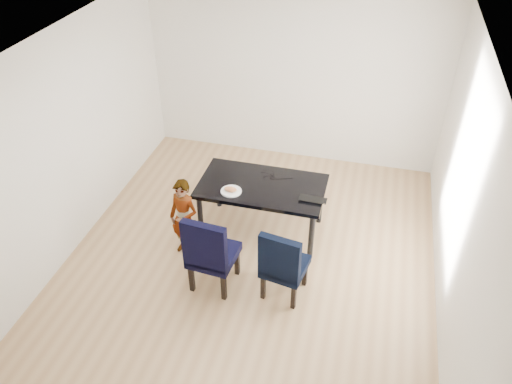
% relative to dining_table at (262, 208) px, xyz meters
% --- Properties ---
extents(floor, '(4.50, 5.00, 0.01)m').
position_rel_dining_table_xyz_m(floor, '(0.00, -0.50, -0.38)').
color(floor, tan).
rests_on(floor, ground).
extents(ceiling, '(4.50, 5.00, 0.01)m').
position_rel_dining_table_xyz_m(ceiling, '(0.00, -0.50, 2.33)').
color(ceiling, white).
rests_on(ceiling, wall_back).
extents(wall_back, '(4.50, 0.01, 2.70)m').
position_rel_dining_table_xyz_m(wall_back, '(0.00, 2.00, 0.98)').
color(wall_back, white).
rests_on(wall_back, ground).
extents(wall_front, '(4.50, 0.01, 2.70)m').
position_rel_dining_table_xyz_m(wall_front, '(0.00, -3.00, 0.98)').
color(wall_front, silver).
rests_on(wall_front, ground).
extents(wall_left, '(0.01, 5.00, 2.70)m').
position_rel_dining_table_xyz_m(wall_left, '(-2.25, -0.50, 0.98)').
color(wall_left, silver).
rests_on(wall_left, ground).
extents(wall_right, '(0.01, 5.00, 2.70)m').
position_rel_dining_table_xyz_m(wall_right, '(2.25, -0.50, 0.98)').
color(wall_right, silver).
rests_on(wall_right, ground).
extents(dining_table, '(1.60, 0.90, 0.75)m').
position_rel_dining_table_xyz_m(dining_table, '(0.00, 0.00, 0.00)').
color(dining_table, black).
rests_on(dining_table, floor).
extents(chair_left, '(0.55, 0.57, 1.06)m').
position_rel_dining_table_xyz_m(chair_left, '(-0.31, -1.06, 0.15)').
color(chair_left, black).
rests_on(chair_left, floor).
extents(chair_right, '(0.54, 0.56, 0.97)m').
position_rel_dining_table_xyz_m(chair_right, '(0.52, -1.00, 0.11)').
color(chair_right, black).
rests_on(chair_right, floor).
extents(child, '(0.45, 0.35, 1.09)m').
position_rel_dining_table_xyz_m(child, '(-0.82, -0.65, 0.17)').
color(child, orange).
rests_on(child, floor).
extents(plate, '(0.34, 0.34, 0.01)m').
position_rel_dining_table_xyz_m(plate, '(-0.33, -0.24, 0.38)').
color(plate, white).
rests_on(plate, dining_table).
extents(sandwich, '(0.17, 0.08, 0.07)m').
position_rel_dining_table_xyz_m(sandwich, '(-0.34, -0.25, 0.42)').
color(sandwich, '#CB7948').
rests_on(sandwich, plate).
extents(laptop, '(0.34, 0.23, 0.03)m').
position_rel_dining_table_xyz_m(laptop, '(0.68, -0.12, 0.39)').
color(laptop, black).
rests_on(laptop, dining_table).
extents(cable_tangle, '(0.18, 0.18, 0.01)m').
position_rel_dining_table_xyz_m(cable_tangle, '(0.05, 0.17, 0.38)').
color(cable_tangle, black).
rests_on(cable_tangle, dining_table).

